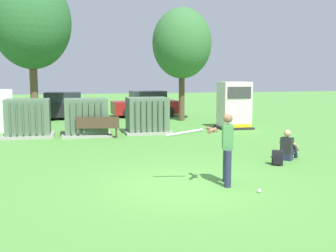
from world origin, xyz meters
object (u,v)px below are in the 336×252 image
object	(u,v)px
transformer_mid_west	(86,118)
parked_car_left_of_center	(146,105)
transformer_mid_east	(147,116)
parked_car_leftmost	(61,107)
generator_enclosure	(234,106)
batter	(225,145)
sports_ball	(259,191)
seated_spectator	(288,148)
backpack	(277,158)
park_bench	(98,126)
transformer_west	(28,118)

from	to	relation	value
transformer_mid_west	parked_car_left_of_center	size ratio (longest dim) A/B	0.49
transformer_mid_east	parked_car_leftmost	size ratio (longest dim) A/B	0.50
transformer_mid_east	generator_enclosure	distance (m)	4.50
transformer_mid_west	transformer_mid_east	distance (m)	2.76
generator_enclosure	batter	distance (m)	10.60
sports_ball	seated_spectator	world-z (taller)	seated_spectator
backpack	parked_car_left_of_center	distance (m)	14.93
parked_car_left_of_center	generator_enclosure	bearing A→B (deg)	-65.26
park_bench	sports_ball	world-z (taller)	park_bench
transformer_mid_east	sports_ball	bearing A→B (deg)	-86.02
transformer_mid_east	seated_spectator	distance (m)	7.60
generator_enclosure	batter	bearing A→B (deg)	-113.75
transformer_mid_east	parked_car_leftmost	world-z (taller)	same
batter	backpack	size ratio (longest dim) A/B	3.95
transformer_west	batter	distance (m)	10.68
transformer_mid_west	park_bench	world-z (taller)	transformer_mid_west
transformer_west	generator_enclosure	bearing A→B (deg)	2.74
generator_enclosure	sports_ball	distance (m)	11.26
park_bench	backpack	size ratio (longest dim) A/B	4.18
batter	sports_ball	world-z (taller)	batter
transformer_west	backpack	distance (m)	10.80
sports_ball	generator_enclosure	bearing A→B (deg)	70.41
transformer_mid_east	parked_car_leftmost	xyz separation A→B (m)	(-3.92, 6.94, -0.04)
sports_ball	transformer_west	bearing A→B (deg)	120.16
sports_ball	parked_car_leftmost	size ratio (longest dim) A/B	0.02
transformer_mid_east	park_bench	xyz separation A→B (m)	(-2.31, -1.06, -0.25)
park_bench	parked_car_leftmost	world-z (taller)	parked_car_leftmost
transformer_west	parked_car_left_of_center	world-z (taller)	same
transformer_west	backpack	xyz separation A→B (m)	(7.67, -7.58, -0.57)
generator_enclosure	park_bench	size ratio (longest dim) A/B	1.25
parked_car_leftmost	generator_enclosure	bearing A→B (deg)	-37.52
seated_spectator	transformer_mid_west	bearing A→B (deg)	131.78
transformer_west	park_bench	xyz separation A→B (m)	(2.86, -1.11, -0.25)
generator_enclosure	parked_car_left_of_center	bearing A→B (deg)	114.74
park_bench	seated_spectator	xyz separation A→B (m)	(5.52, -5.82, -0.16)
transformer_mid_east	seated_spectator	bearing A→B (deg)	-65.00
park_bench	backpack	xyz separation A→B (m)	(4.81, -6.47, -0.32)
transformer_mid_east	backpack	xyz separation A→B (m)	(2.50, -7.53, -0.57)
transformer_mid_east	sports_ball	world-z (taller)	transformer_mid_east
batter	seated_spectator	xyz separation A→B (m)	(3.02, 2.31, -0.60)
transformer_mid_east	batter	bearing A→B (deg)	-88.84
parked_car_leftmost	sports_ball	bearing A→B (deg)	-74.79
backpack	parked_car_leftmost	world-z (taller)	parked_car_leftmost
seated_spectator	park_bench	bearing A→B (deg)	133.46
backpack	transformer_mid_east	bearing A→B (deg)	108.35
transformer_west	backpack	bearing A→B (deg)	-44.68
parked_car_leftmost	seated_spectator	bearing A→B (deg)	-62.72
batter	parked_car_left_of_center	bearing A→B (deg)	86.11
transformer_mid_west	batter	size ratio (longest dim) A/B	1.21
transformer_mid_east	seated_spectator	size ratio (longest dim) A/B	2.18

